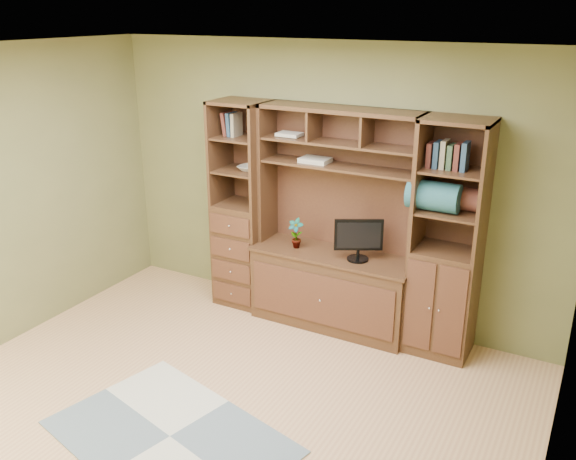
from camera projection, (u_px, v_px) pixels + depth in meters
The scene contains 11 objects.
room at pixel (200, 256), 4.06m from camera, with size 4.60×4.10×2.64m.
center_hutch at pixel (333, 223), 5.50m from camera, with size 1.54×0.53×2.05m, color #472B19.
left_tower at pixel (242, 206), 5.98m from camera, with size 0.50×0.45×2.05m, color #472B19.
right_tower at pixel (447, 241), 5.08m from camera, with size 0.55×0.45×2.05m, color #472B19.
rug at pixel (170, 437), 4.30m from camera, with size 1.67×1.11×0.01m, color #9BA0A0.
monitor at pixel (359, 232), 5.37m from camera, with size 0.43×0.19×0.53m, color black.
orchid at pixel (296, 233), 5.69m from camera, with size 0.15×0.10×0.29m, color #963D33.
magazines at pixel (315, 160), 5.50m from camera, with size 0.26×0.19×0.04m, color #BCB4A1.
bowl at pixel (249, 168), 5.81m from camera, with size 0.20×0.20×0.05m, color beige.
blanket_teal at pixel (434, 196), 4.96m from camera, with size 0.42×0.24×0.24m, color #275D67.
blanket_red at pixel (460, 198), 5.00m from camera, with size 0.34×0.19×0.19m, color brown.
Camera 1 is at (2.30, -3.02, 2.86)m, focal length 38.00 mm.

